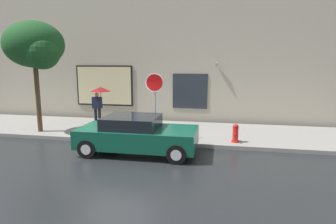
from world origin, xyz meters
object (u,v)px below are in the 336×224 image
Objects in this scene: pedestrian_with_umbrella at (99,94)px; street_tree at (35,46)px; stop_sign at (155,92)px; parked_car at (137,135)px; fire_hydrant at (235,133)px.

pedestrian_with_umbrella is 3.54m from street_tree.
street_tree is 5.48m from stop_sign.
parked_car is 2.26× the size of pedestrian_with_umbrella.
street_tree reaches higher than parked_car.
street_tree is (-4.88, 1.63, 3.18)m from parked_car.
stop_sign reaches higher than pedestrian_with_umbrella.
pedestrian_with_umbrella is at bearing 162.14° from fire_hydrant.
stop_sign is (-3.19, 0.03, 1.52)m from fire_hydrant.
fire_hydrant is 3.54m from stop_sign.
stop_sign is at bearing -32.13° from pedestrian_with_umbrella.
street_tree is (-8.36, 0.08, 3.36)m from fire_hydrant.
fire_hydrant is 9.01m from street_tree.
street_tree reaches higher than fire_hydrant.
stop_sign reaches higher than fire_hydrant.
pedestrian_with_umbrella reaches higher than parked_car.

